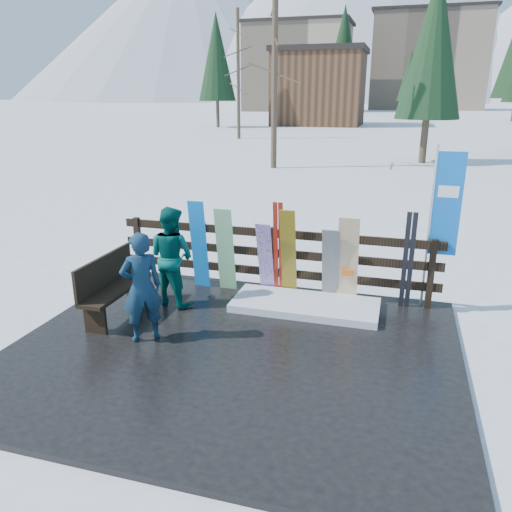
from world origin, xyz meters
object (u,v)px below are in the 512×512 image
(bench, at_px, (112,285))
(snowboard_4, at_px, (331,266))
(snowboard_0, at_px, (199,245))
(snowboard_2, at_px, (288,254))
(snowboard_3, at_px, (265,259))
(rental_flag, at_px, (443,210))
(person_back, at_px, (172,256))
(snowboard_5, at_px, (348,261))
(snowboard_1, at_px, (225,250))
(person_front, at_px, (142,287))

(bench, distance_m, snowboard_4, 3.49)
(bench, height_order, snowboard_0, snowboard_0)
(snowboard_2, xyz_separation_m, snowboard_3, (-0.40, 0.00, -0.12))
(bench, height_order, rental_flag, rental_flag)
(bench, relative_size, person_back, 0.92)
(snowboard_2, xyz_separation_m, snowboard_5, (0.98, -0.00, -0.03))
(snowboard_2, height_order, person_back, person_back)
(snowboard_4, height_order, person_back, person_back)
(bench, xyz_separation_m, snowboard_1, (1.33, 1.48, 0.23))
(snowboard_2, height_order, snowboard_4, snowboard_2)
(snowboard_2, height_order, person_front, person_front)
(person_back, bearing_deg, snowboard_5, -148.16)
(bench, distance_m, rental_flag, 5.22)
(snowboard_2, distance_m, person_back, 1.92)
(snowboard_0, distance_m, snowboard_3, 1.21)
(snowboard_2, bearing_deg, snowboard_5, -0.00)
(snowboard_1, relative_size, rental_flag, 0.58)
(rental_flag, relative_size, person_back, 1.60)
(snowboard_2, distance_m, snowboard_4, 0.72)
(snowboard_0, bearing_deg, snowboard_5, 0.00)
(snowboard_5, bearing_deg, snowboard_4, 180.00)
(snowboard_2, distance_m, rental_flag, 2.50)
(snowboard_5, bearing_deg, rental_flag, 11.18)
(snowboard_4, distance_m, person_back, 2.59)
(snowboard_3, relative_size, person_back, 0.84)
(snowboard_0, distance_m, snowboard_4, 2.31)
(bench, height_order, person_front, person_front)
(snowboard_1, bearing_deg, rental_flag, 4.46)
(person_front, bearing_deg, snowboard_3, -161.27)
(snowboard_0, xyz_separation_m, snowboard_2, (1.60, 0.00, -0.02))
(snowboard_3, xyz_separation_m, person_back, (-1.37, -0.76, 0.16))
(snowboard_5, xyz_separation_m, person_front, (-2.58, -2.06, 0.03))
(snowboard_0, relative_size, snowboard_4, 1.22)
(snowboard_3, bearing_deg, snowboard_2, -0.00)
(snowboard_1, relative_size, snowboard_3, 1.11)
(bench, bearing_deg, snowboard_2, 31.24)
(snowboard_1, relative_size, person_back, 0.93)
(bench, height_order, snowboard_4, snowboard_4)
(snowboard_1, relative_size, snowboard_5, 1.00)
(snowboard_0, relative_size, snowboard_2, 1.01)
(snowboard_5, bearing_deg, snowboard_0, 180.00)
(snowboard_1, height_order, person_back, person_back)
(bench, xyz_separation_m, rental_flag, (4.79, 1.75, 1.09))
(bench, bearing_deg, snowboard_4, 25.20)
(rental_flag, height_order, person_front, rental_flag)
(snowboard_0, xyz_separation_m, snowboard_1, (0.49, 0.00, -0.05))
(bench, bearing_deg, rental_flag, 20.10)
(person_front, bearing_deg, snowboard_4, -179.20)
(person_back, bearing_deg, bench, 63.15)
(bench, height_order, snowboard_3, snowboard_3)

